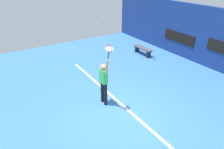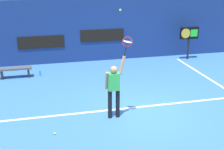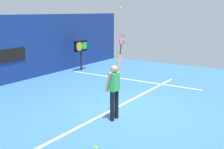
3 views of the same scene
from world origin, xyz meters
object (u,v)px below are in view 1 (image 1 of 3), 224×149
tennis_ball (102,19)px  tennis_player (104,81)px  water_bottle (154,58)px  tennis_racket (109,50)px  spare_ball (70,86)px  court_bench (143,49)px

tennis_ball → tennis_player: bearing=149.7°
water_bottle → tennis_racket: bearing=-61.1°
spare_ball → tennis_ball: bearing=16.0°
spare_ball → court_bench: bearing=103.9°
spare_ball → tennis_player: bearing=19.8°
water_bottle → tennis_player: bearing=-65.0°
tennis_player → spare_ball: (-1.88, -0.68, -0.98)m
tennis_racket → water_bottle: bearing=118.9°
water_bottle → spare_ball: (0.29, -5.34, -0.09)m
water_bottle → spare_ball: bearing=-86.9°
tennis_player → tennis_racket: (0.40, -0.00, 1.37)m
water_bottle → spare_ball: size_ratio=3.53×
tennis_racket → tennis_ball: size_ratio=9.19×
tennis_ball → court_bench: tennis_ball is taller
tennis_ball → spare_ball: (-2.04, -0.59, -3.32)m
tennis_player → court_bench: (-3.21, 4.66, -0.67)m
tennis_ball → court_bench: size_ratio=0.05×
spare_ball → water_bottle: bearing=93.1°
tennis_player → spare_ball: size_ratio=29.22×
court_bench → water_bottle: size_ratio=5.83×
court_bench → spare_ball: size_ratio=20.59×
tennis_player → court_bench: size_ratio=1.42×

